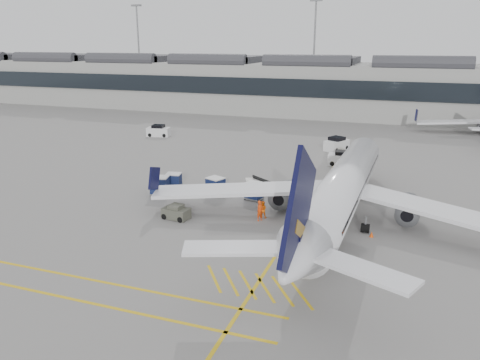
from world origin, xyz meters
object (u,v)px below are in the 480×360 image
(belt_loader, at_px, (257,186))
(ramp_agent_a, at_px, (260,211))
(pushback_tug, at_px, (176,212))
(ramp_agent_b, at_px, (263,209))
(airliner_main, at_px, (342,190))
(baggage_cart_a, at_px, (254,191))

(belt_loader, xyz_separation_m, ramp_agent_a, (2.88, -8.29, 0.45))
(ramp_agent_a, relative_size, pushback_tug, 0.73)
(ramp_agent_b, height_order, pushback_tug, ramp_agent_b)
(belt_loader, height_order, pushback_tug, belt_loader)
(airliner_main, relative_size, ramp_agent_b, 23.84)
(ramp_agent_b, xyz_separation_m, pushback_tug, (-7.36, -2.88, -0.21))
(airliner_main, relative_size, belt_loader, 9.05)
(belt_loader, bearing_deg, pushback_tug, -136.62)
(airliner_main, relative_size, ramp_agent_a, 20.39)
(baggage_cart_a, height_order, pushback_tug, baggage_cart_a)
(ramp_agent_a, xyz_separation_m, pushback_tug, (-7.34, -2.14, -0.34))
(airliner_main, bearing_deg, pushback_tug, -161.34)
(baggage_cart_a, distance_m, pushback_tug, 9.04)
(belt_loader, distance_m, pushback_tug, 11.35)
(airliner_main, distance_m, pushback_tug, 15.04)
(belt_loader, bearing_deg, ramp_agent_b, -92.49)
(baggage_cart_a, xyz_separation_m, ramp_agent_a, (2.33, -5.37, -0.03))
(ramp_agent_b, relative_size, pushback_tug, 0.63)
(ramp_agent_b, distance_m, pushback_tug, 7.90)
(airliner_main, bearing_deg, ramp_agent_a, -160.46)
(belt_loader, bearing_deg, ramp_agent_a, -94.32)
(baggage_cart_a, relative_size, pushback_tug, 0.79)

